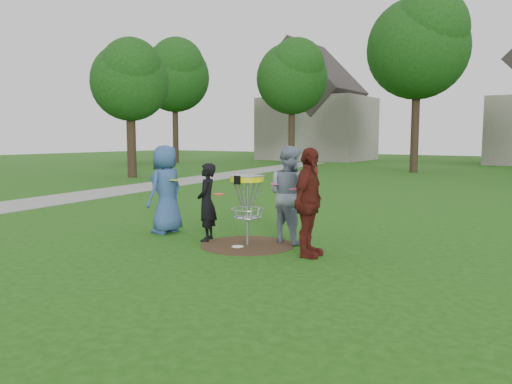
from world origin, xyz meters
The scene contains 11 objects.
ground centered at (0.00, 0.00, 0.00)m, with size 100.00×100.00×0.00m, color #19470F.
dirt_patch centered at (0.00, 0.00, 0.00)m, with size 1.80×1.80×0.01m, color #47331E.
concrete_path centered at (-10.00, 8.00, 0.01)m, with size 2.20×40.00×0.02m, color #9E9E99.
player_blue centered at (-2.18, 0.08, 0.95)m, with size 0.93×0.60×1.89m, color #2E4C80.
player_black centered at (-0.92, -0.09, 0.78)m, with size 0.57×0.37×1.55m, color black.
player_grey centered at (0.52, 0.69, 0.95)m, with size 0.92×0.72×1.90m, color gray.
player_maroon centered at (1.39, -0.16, 0.94)m, with size 1.11×0.46×1.89m, color #501812.
disc_on_grass centered at (-0.06, -0.24, 0.01)m, with size 0.22×0.22×0.02m, color white.
disc_golf_basket centered at (0.00, 0.00, 1.02)m, with size 0.66×0.67×1.38m.
held_discs centered at (-0.27, 0.09, 1.11)m, with size 3.23×0.81×0.23m.
tree_row centered at (0.44, 20.67, 6.21)m, with size 51.20×17.42×9.90m.
Camera 1 is at (5.31, -7.74, 2.07)m, focal length 35.00 mm.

